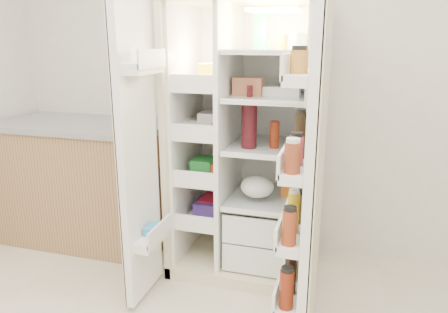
% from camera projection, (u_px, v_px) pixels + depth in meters
% --- Properties ---
extents(wall_back, '(4.00, 0.02, 2.70)m').
position_uv_depth(wall_back, '(265.00, 68.00, 3.04)').
color(wall_back, silver).
rests_on(wall_back, floor).
extents(refrigerator, '(0.92, 0.70, 1.80)m').
position_uv_depth(refrigerator, '(249.00, 162.00, 2.88)').
color(refrigerator, beige).
rests_on(refrigerator, floor).
extents(freezer_door, '(0.15, 0.40, 1.72)m').
position_uv_depth(freezer_door, '(139.00, 158.00, 2.43)').
color(freezer_door, white).
rests_on(freezer_door, floor).
extents(fridge_door, '(0.17, 0.58, 1.72)m').
position_uv_depth(fridge_door, '(310.00, 183.00, 2.08)').
color(fridge_door, white).
rests_on(fridge_door, floor).
extents(kitchen_counter, '(1.31, 0.70, 0.95)m').
position_uv_depth(kitchen_counter, '(89.00, 181.00, 3.32)').
color(kitchen_counter, '#9F7E4F').
rests_on(kitchen_counter, floor).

